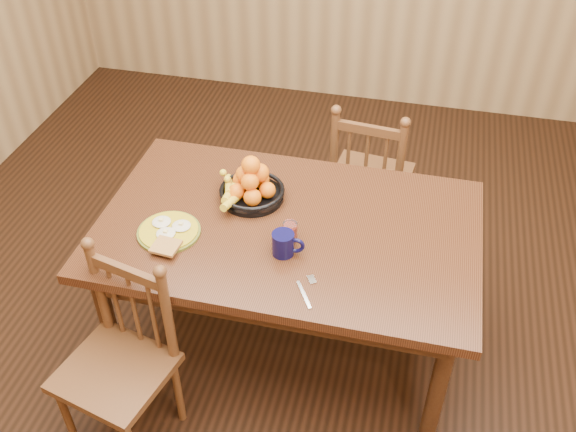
% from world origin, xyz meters
% --- Properties ---
extents(room, '(4.52, 5.02, 2.72)m').
position_xyz_m(room, '(0.00, 0.00, 1.35)').
color(room, black).
rests_on(room, ground).
extents(dining_table, '(1.60, 1.00, 0.75)m').
position_xyz_m(dining_table, '(0.00, 0.00, 0.67)').
color(dining_table, black).
rests_on(dining_table, ground).
extents(chair_far, '(0.46, 0.44, 0.92)m').
position_xyz_m(chair_far, '(0.26, 0.82, 0.45)').
color(chair_far, '#522E18').
rests_on(chair_far, ground).
extents(chair_near, '(0.48, 0.47, 0.89)m').
position_xyz_m(chair_near, '(-0.54, -0.61, 0.43)').
color(chair_near, '#522E18').
rests_on(chair_near, ground).
extents(breakfast_plate, '(0.26, 0.29, 0.04)m').
position_xyz_m(breakfast_plate, '(-0.47, -0.17, 0.76)').
color(breakfast_plate, '#59601E').
rests_on(breakfast_plate, dining_table).
extents(fork, '(0.09, 0.18, 0.00)m').
position_xyz_m(fork, '(0.16, -0.35, 0.75)').
color(fork, silver).
rests_on(fork, dining_table).
extents(spoon, '(0.05, 0.16, 0.01)m').
position_xyz_m(spoon, '(-0.47, -0.20, 0.75)').
color(spoon, silver).
rests_on(spoon, dining_table).
extents(coffee_mug, '(0.13, 0.09, 0.10)m').
position_xyz_m(coffee_mug, '(0.03, -0.17, 0.80)').
color(coffee_mug, '#0A0932').
rests_on(coffee_mug, dining_table).
extents(juice_glass, '(0.06, 0.06, 0.09)m').
position_xyz_m(juice_glass, '(0.03, -0.09, 0.79)').
color(juice_glass, silver).
rests_on(juice_glass, dining_table).
extents(fruit_bowl, '(0.32, 0.32, 0.22)m').
position_xyz_m(fruit_bowl, '(-0.20, 0.14, 0.81)').
color(fruit_bowl, black).
rests_on(fruit_bowl, dining_table).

